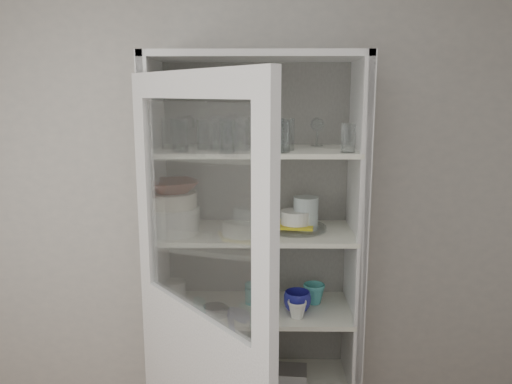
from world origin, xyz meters
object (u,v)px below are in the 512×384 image
at_px(goblet_3, 317,131).
at_px(white_canister, 176,292).
at_px(mug_teal, 314,294).
at_px(grey_bowl_stack, 306,213).
at_px(teal_jar, 253,294).
at_px(measuring_cups, 215,310).
at_px(goblet_2, 260,131).
at_px(tin_box, 287,374).
at_px(yellow_trivet, 296,225).
at_px(cream_bowl, 172,200).
at_px(white_ramekin, 296,217).
at_px(mug_blue, 297,302).
at_px(plate_stack_back, 180,215).
at_px(cream_dish, 199,376).
at_px(terracotta_bowl, 172,187).
at_px(plate_stack_front, 173,220).
at_px(mug_white, 297,309).
at_px(goblet_1, 233,129).
at_px(glass_platter, 296,228).
at_px(pantry_cabinet, 256,287).
at_px(goblet_0, 188,130).
at_px(cupboard_door, 199,364).

xyz_separation_m(goblet_3, white_canister, (-0.71, -0.09, -0.82)).
bearing_deg(mug_teal, grey_bowl_stack, -161.18).
relative_size(teal_jar, measuring_cups, 0.91).
height_order(goblet_2, teal_jar, goblet_2).
bearing_deg(tin_box, yellow_trivet, 36.16).
height_order(cream_bowl, white_ramekin, cream_bowl).
distance_m(mug_blue, measuring_cups, 0.41).
xyz_separation_m(goblet_3, plate_stack_back, (-0.69, -0.01, -0.43)).
bearing_deg(cream_dish, cream_bowl, -172.88).
xyz_separation_m(goblet_3, white_ramekin, (-0.10, -0.10, -0.42)).
bearing_deg(white_canister, terracotta_bowl, -80.02).
height_order(plate_stack_front, mug_white, plate_stack_front).
height_order(goblet_2, grey_bowl_stack, goblet_2).
relative_size(goblet_1, white_ramekin, 1.16).
relative_size(mug_white, cream_dish, 0.40).
relative_size(plate_stack_front, glass_platter, 0.82).
height_order(pantry_cabinet, mug_white, pantry_cabinet).
bearing_deg(teal_jar, plate_stack_front, -165.48).
bearing_deg(grey_bowl_stack, tin_box, -155.16).
distance_m(glass_platter, white_ramekin, 0.05).
relative_size(goblet_2, mug_teal, 1.44).
bearing_deg(cream_dish, teal_jar, 17.13).
distance_m(pantry_cabinet, mug_white, 0.28).
xyz_separation_m(goblet_0, terracotta_bowl, (-0.06, -0.15, -0.26)).
distance_m(goblet_2, plate_stack_back, 0.59).
height_order(white_ramekin, mug_blue, white_ramekin).
relative_size(mug_white, tin_box, 0.46).
bearing_deg(mug_blue, mug_white, -104.41).
relative_size(teal_jar, white_canister, 0.82).
bearing_deg(cream_dish, pantry_cabinet, 20.04).
distance_m(mug_white, measuring_cups, 0.40).
relative_size(pantry_cabinet, plate_stack_front, 8.49).
relative_size(white_ramekin, grey_bowl_stack, 0.93).
distance_m(goblet_2, cream_dish, 1.29).
relative_size(goblet_3, glass_platter, 0.51).
distance_m(cupboard_door, plate_stack_front, 0.71).
bearing_deg(measuring_cups, teal_jar, 37.75).
height_order(goblet_3, cream_dish, goblet_3).
xyz_separation_m(mug_teal, mug_white, (-0.10, -0.17, -0.01)).
bearing_deg(plate_stack_back, goblet_1, 1.09).
distance_m(goblet_0, cream_dish, 1.26).
relative_size(goblet_3, teal_jar, 1.53).
xyz_separation_m(cupboard_door, goblet_1, (0.10, 0.68, 0.87)).
relative_size(white_ramekin, mug_teal, 1.35).
bearing_deg(white_canister, cream_bowl, -80.02).
bearing_deg(plate_stack_front, goblet_0, 68.13).
distance_m(plate_stack_back, tin_box, 0.99).
height_order(goblet_0, measuring_cups, goblet_0).
bearing_deg(grey_bowl_stack, goblet_2, 167.93).
relative_size(goblet_0, goblet_3, 1.08).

